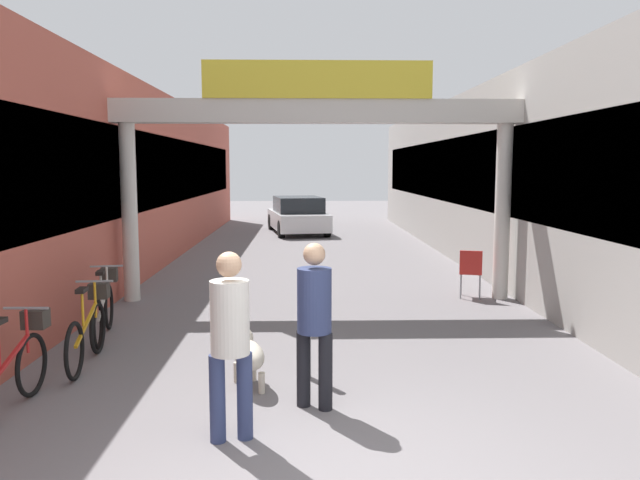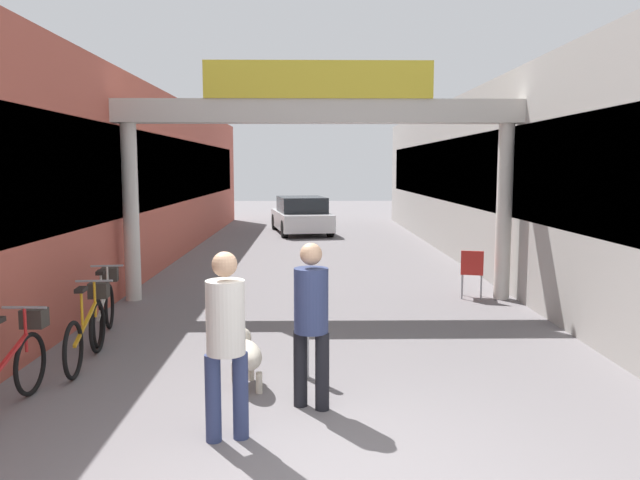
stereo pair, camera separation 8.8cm
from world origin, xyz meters
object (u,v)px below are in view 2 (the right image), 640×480
at_px(dog_on_leash, 245,353).
at_px(bicycle_red_nearest, 11,367).
at_px(pedestrian_with_dog, 311,315).
at_px(cafe_chair_red_nearer, 472,269).
at_px(pedestrian_companion, 226,334).
at_px(bicycle_orange_second, 88,328).
at_px(bollard_post_metal, 305,336).
at_px(bicycle_silver_third, 105,306).
at_px(parked_car_white, 301,216).

bearing_deg(dog_on_leash, bicycle_red_nearest, -164.00).
distance_m(pedestrian_with_dog, cafe_chair_red_nearer, 5.98).
xyz_separation_m(pedestrian_companion, bicycle_orange_second, (-1.99, 2.24, -0.52)).
distance_m(bicycle_red_nearest, bicycle_orange_second, 1.53).
relative_size(bicycle_red_nearest, bollard_post_metal, 1.76).
bearing_deg(bicycle_orange_second, bicycle_red_nearest, -98.82).
xyz_separation_m(pedestrian_with_dog, cafe_chair_red_nearer, (2.95, 5.18, -0.41)).
relative_size(pedestrian_companion, bicycle_silver_third, 1.00).
bearing_deg(bicycle_red_nearest, bollard_post_metal, 17.42).
xyz_separation_m(pedestrian_with_dog, bollard_post_metal, (-0.07, 0.91, -0.46)).
height_order(cafe_chair_red_nearer, parked_car_white, parked_car_white).
height_order(pedestrian_with_dog, parked_car_white, pedestrian_with_dog).
height_order(bicycle_orange_second, bicycle_silver_third, same).
bearing_deg(dog_on_leash, cafe_chair_red_nearer, 50.98).
height_order(bollard_post_metal, cafe_chair_red_nearer, bollard_post_metal).
height_order(pedestrian_with_dog, pedestrian_companion, pedestrian_companion).
height_order(bicycle_red_nearest, bicycle_orange_second, same).
bearing_deg(bicycle_orange_second, pedestrian_with_dog, -28.92).
distance_m(bicycle_red_nearest, bicycle_silver_third, 2.73).
xyz_separation_m(pedestrian_with_dog, pedestrian_companion, (-0.74, -0.72, 0.01)).
bearing_deg(parked_car_white, bicycle_red_nearest, -99.05).
distance_m(pedestrian_with_dog, bicycle_silver_third, 4.04).
bearing_deg(dog_on_leash, pedestrian_with_dog, -41.82).
height_order(bicycle_red_nearest, bicycle_silver_third, same).
relative_size(bicycle_silver_third, bollard_post_metal, 1.74).
distance_m(dog_on_leash, cafe_chair_red_nearer, 5.84).
relative_size(bicycle_red_nearest, bicycle_orange_second, 1.00).
distance_m(bicycle_red_nearest, bollard_post_metal, 3.04).
relative_size(pedestrian_with_dog, cafe_chair_red_nearer, 1.87).
relative_size(pedestrian_with_dog, bicycle_silver_third, 0.99).
xyz_separation_m(bicycle_orange_second, cafe_chair_red_nearer, (5.69, 3.67, 0.10)).
height_order(pedestrian_companion, cafe_chair_red_nearer, pedestrian_companion).
relative_size(pedestrian_with_dog, bicycle_red_nearest, 0.98).
xyz_separation_m(pedestrian_companion, bicycle_red_nearest, (-2.23, 0.73, -0.52)).
bearing_deg(pedestrian_with_dog, dog_on_leash, 138.18).
distance_m(dog_on_leash, bicycle_orange_second, 2.19).
xyz_separation_m(pedestrian_companion, parked_car_white, (0.42, 17.33, -0.32)).
xyz_separation_m(bicycle_silver_third, bollard_post_metal, (2.86, -1.82, 0.05)).
bearing_deg(parked_car_white, dog_on_leash, -91.43).
relative_size(bollard_post_metal, cafe_chair_red_nearer, 1.08).
xyz_separation_m(bicycle_silver_third, parked_car_white, (2.61, 13.87, 0.21)).
bearing_deg(bicycle_silver_third, parked_car_white, 79.35).
height_order(pedestrian_companion, bicycle_silver_third, pedestrian_companion).
bearing_deg(parked_car_white, bollard_post_metal, -89.08).
xyz_separation_m(bicycle_red_nearest, bicycle_silver_third, (0.04, 2.73, 0.00)).
height_order(bicycle_silver_third, parked_car_white, parked_car_white).
xyz_separation_m(dog_on_leash, cafe_chair_red_nearer, (3.67, 4.54, 0.17)).
relative_size(bicycle_red_nearest, cafe_chair_red_nearer, 1.90).
height_order(bicycle_orange_second, parked_car_white, parked_car_white).
bearing_deg(bicycle_red_nearest, bicycle_silver_third, 89.26).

